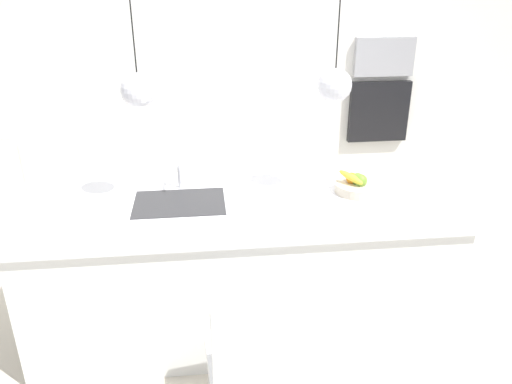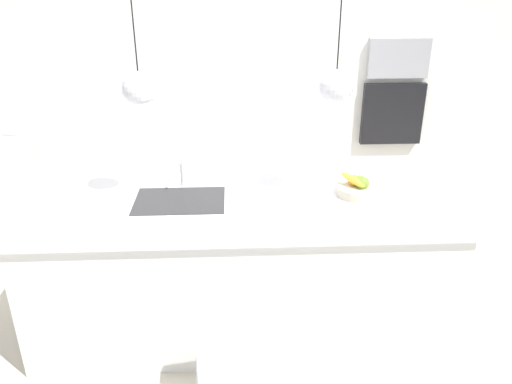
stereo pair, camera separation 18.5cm
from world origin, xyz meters
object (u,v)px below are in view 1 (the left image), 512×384
(oven, at_px, (378,111))
(chair_near, at_px, (249,358))
(fruit_bowl, at_px, (357,185))
(microwave, at_px, (384,57))

(oven, height_order, chair_near, oven)
(fruit_bowl, height_order, microwave, microwave)
(chair_near, bearing_deg, microwave, 59.79)
(fruit_bowl, bearing_deg, microwave, 66.58)
(fruit_bowl, distance_m, microwave, 1.77)
(microwave, xyz_separation_m, oven, (0.00, 0.00, -0.50))
(oven, relative_size, chair_near, 0.60)
(microwave, distance_m, oven, 0.50)
(fruit_bowl, bearing_deg, chair_near, -129.29)
(fruit_bowl, relative_size, microwave, 0.53)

